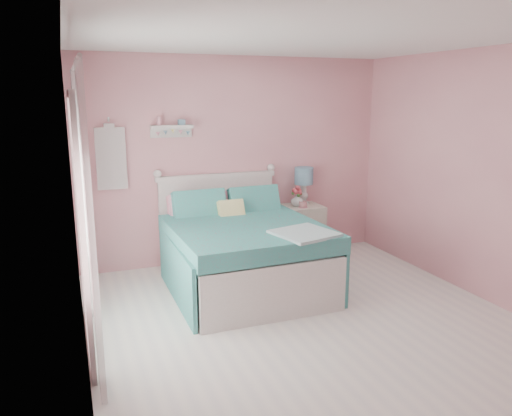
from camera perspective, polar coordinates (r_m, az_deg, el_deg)
floor at (r=4.80m, az=6.71°, el=-13.50°), size 4.50×4.50×0.00m
room_shell at (r=4.34m, az=7.25°, el=5.59°), size 4.50×4.50×4.50m
bed at (r=5.62m, az=-1.67°, el=-5.07°), size 1.61×2.01×1.15m
nightstand at (r=6.71m, az=5.36°, el=-2.59°), size 0.48×0.47×0.69m
table_lamp at (r=6.66m, az=5.49°, el=3.37°), size 0.25×0.25×0.50m
vase at (r=6.57m, az=4.72°, el=0.93°), size 0.18×0.18×0.17m
teacup at (r=6.50m, az=5.39°, el=0.41°), size 0.13×0.13×0.08m
roses at (r=6.54m, az=4.74°, el=1.97°), size 0.14×0.11×0.12m
wall_shelf at (r=6.12m, az=-9.67°, el=8.99°), size 0.50×0.15×0.25m
hanging_dress at (r=6.04m, az=-16.23°, el=5.43°), size 0.34×0.03×0.72m
french_door at (r=4.33m, az=-19.41°, el=-1.94°), size 0.04×1.32×2.16m
curtain_near at (r=3.58m, az=-18.33°, el=-3.09°), size 0.04×0.40×2.32m
curtain_far at (r=5.03m, az=-19.22°, el=1.30°), size 0.04×0.40×2.32m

